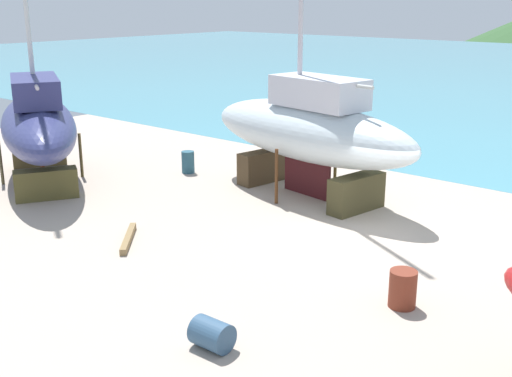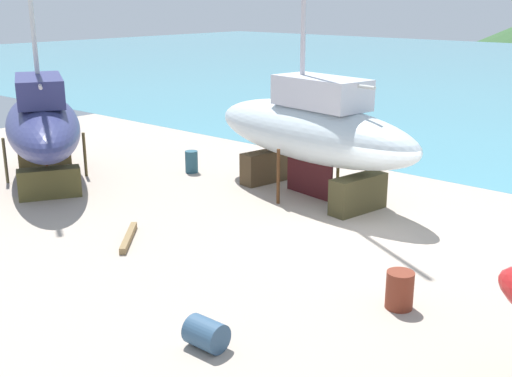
# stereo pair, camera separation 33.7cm
# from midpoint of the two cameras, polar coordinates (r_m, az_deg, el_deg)

# --- Properties ---
(ground_plane) EXTENTS (48.51, 48.51, 0.00)m
(ground_plane) POSITION_cam_midpoint_polar(r_m,az_deg,el_deg) (15.82, 0.57, -9.21)
(ground_plane) COLOR #B1A190
(sailboat_large_starboard) EXTENTS (10.13, 7.29, 14.89)m
(sailboat_large_starboard) POSITION_cam_midpoint_polar(r_m,az_deg,el_deg) (26.03, -19.25, 5.47)
(sailboat_large_starboard) COLOR brown
(sailboat_large_starboard) RESTS_ON ground
(sailboat_far_slipway) EXTENTS (9.73, 4.21, 16.58)m
(sailboat_far_slipway) POSITION_cam_midpoint_polar(r_m,az_deg,el_deg) (22.72, 4.32, 5.26)
(sailboat_far_slipway) COLOR #493823
(sailboat_far_slipway) RESTS_ON ground
(barrel_tipped_left) EXTENTS (0.83, 0.66, 0.64)m
(barrel_tipped_left) POSITION_cam_midpoint_polar(r_m,az_deg,el_deg) (13.39, -4.70, -12.86)
(barrel_tipped_left) COLOR #31516F
(barrel_tipped_left) RESTS_ON ground
(barrel_rust_far) EXTENTS (0.82, 0.82, 0.89)m
(barrel_rust_far) POSITION_cam_midpoint_polar(r_m,az_deg,el_deg) (15.28, 12.36, -8.75)
(barrel_rust_far) COLOR maroon
(barrel_rust_far) RESTS_ON ground
(barrel_rust_mid) EXTENTS (0.73, 0.73, 0.90)m
(barrel_rust_mid) POSITION_cam_midpoint_polar(r_m,az_deg,el_deg) (26.32, -6.46, 2.36)
(barrel_rust_mid) COLOR #2A5566
(barrel_rust_mid) RESTS_ON ground
(timber_short_cross) EXTENTS (1.66, 1.76, 0.19)m
(timber_short_cross) POSITION_cam_midpoint_polar(r_m,az_deg,el_deg) (19.27, -11.84, -4.40)
(timber_short_cross) COLOR olive
(timber_short_cross) RESTS_ON ground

